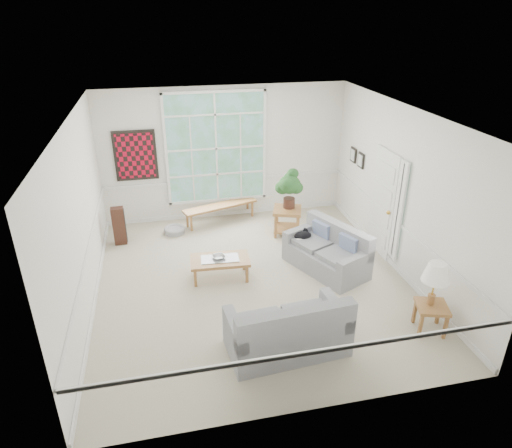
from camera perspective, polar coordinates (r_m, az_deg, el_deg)
The scene contains 24 objects.
floor at distance 8.33m, azimuth -0.38°, elevation -7.20°, with size 5.50×6.00×0.01m, color #B3AA93.
ceiling at distance 7.16m, azimuth -0.45°, elevation 13.43°, with size 5.50×6.00×0.02m, color white.
wall_back at distance 10.40m, azimuth -3.89°, elevation 8.75°, with size 5.50×0.02×3.00m, color white.
wall_front at distance 5.10m, azimuth 6.75°, elevation -10.84°, with size 5.50×0.02×3.00m, color white.
wall_left at distance 7.60m, azimuth -21.15°, elevation 0.42°, with size 0.02×6.00×3.00m, color white.
wall_right at distance 8.58m, azimuth 17.90°, elevation 3.79°, with size 0.02×6.00×3.00m, color white.
window_back at distance 10.29m, azimuth -5.00°, elevation 9.40°, with size 2.30×0.08×2.40m, color white.
entry_door at distance 9.21m, azimuth 15.53°, elevation 2.57°, with size 0.08×0.90×2.10m, color white.
door_sidelight at distance 8.67m, azimuth 17.45°, elevation 1.56°, with size 0.08×0.26×1.90m, color white.
wall_art at distance 10.24m, azimuth -14.83°, elevation 8.26°, with size 0.90×0.06×1.10m, color maroon.
wall_frame_near at distance 10.00m, azimuth 12.93°, elevation 7.76°, with size 0.04×0.26×0.32m, color black.
wall_frame_far at distance 10.35m, azimuth 12.02°, elevation 8.44°, with size 0.04×0.26×0.32m, color black.
loveseat_right at distance 8.59m, azimuth 8.79°, elevation -3.10°, with size 0.82×1.58×0.86m, color gray.
loveseat_front at distance 6.62m, azimuth 3.91°, elevation -12.27°, with size 1.68×0.87×0.91m, color gray.
coffee_table at distance 8.36m, azimuth -4.49°, elevation -5.54°, with size 1.06×0.58×0.39m, color #956233.
pewter_bowl at distance 8.26m, azimuth -4.68°, elevation -4.10°, with size 0.27×0.27×0.07m, color #9B9CA1.
window_bench at distance 10.51m, azimuth -4.46°, elevation 1.35°, with size 1.74×0.34×0.41m, color #956233.
end_table at distance 9.89m, azimuth 3.90°, elevation 0.34°, with size 0.59×0.59×0.59m, color #956233.
houseplant at distance 9.68m, azimuth 4.20°, elevation 4.41°, with size 0.50×0.50×0.86m, color #235122, non-canonical shape.
side_table at distance 7.55m, azimuth 20.92°, elevation -10.89°, with size 0.45×0.45×0.46m, color #956233.
table_lamp at distance 7.27m, azimuth 21.38°, elevation -6.98°, with size 0.40×0.40×0.69m, color white, non-canonical shape.
pet_bed at distance 10.15m, azimuth -10.14°, elevation -0.75°, with size 0.46×0.46×0.13m, color gray.
floor_speaker at distance 9.84m, azimuth -16.75°, elevation -0.22°, with size 0.25×0.20×0.81m, color #371D14.
cat at distance 8.83m, azimuth 5.85°, elevation -1.38°, with size 0.35×0.25×0.16m, color black.
Camera 1 is at (-1.45, -6.85, 4.52)m, focal length 32.00 mm.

